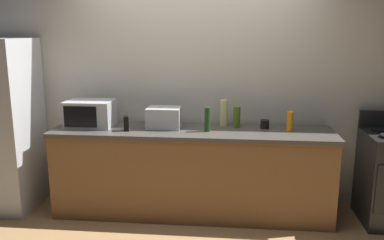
{
  "coord_description": "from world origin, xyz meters",
  "views": [
    {
      "loc": [
        0.4,
        -3.57,
        1.89
      ],
      "look_at": [
        0.0,
        0.4,
        1.0
      ],
      "focal_mm": 38.2,
      "sensor_mm": 36.0,
      "label": 1
    }
  ],
  "objects_px": {
    "bottle_wine": "(207,119)",
    "bottle_dish_soap": "(290,121)",
    "bottle_vinegar": "(224,113)",
    "cordless_phone": "(126,123)",
    "toaster_oven": "(164,118)",
    "mug_black": "(265,124)",
    "microwave": "(90,113)",
    "bottle_olive_oil": "(237,117)"
  },
  "relations": [
    {
      "from": "bottle_dish_soap",
      "to": "bottle_wine",
      "type": "height_order",
      "value": "bottle_wine"
    },
    {
      "from": "toaster_oven",
      "to": "cordless_phone",
      "type": "height_order",
      "value": "toaster_oven"
    },
    {
      "from": "bottle_olive_oil",
      "to": "bottle_dish_soap",
      "type": "height_order",
      "value": "bottle_olive_oil"
    },
    {
      "from": "bottle_vinegar",
      "to": "bottle_olive_oil",
      "type": "bearing_deg",
      "value": -21.7
    },
    {
      "from": "microwave",
      "to": "cordless_phone",
      "type": "distance_m",
      "value": 0.45
    },
    {
      "from": "toaster_oven",
      "to": "bottle_olive_oil",
      "type": "xyz_separation_m",
      "value": [
        0.74,
        0.09,
        0.0
      ]
    },
    {
      "from": "microwave",
      "to": "bottle_vinegar",
      "type": "distance_m",
      "value": 1.39
    },
    {
      "from": "toaster_oven",
      "to": "bottle_wine",
      "type": "xyz_separation_m",
      "value": [
        0.45,
        -0.11,
        0.02
      ]
    },
    {
      "from": "microwave",
      "to": "toaster_oven",
      "type": "height_order",
      "value": "microwave"
    },
    {
      "from": "cordless_phone",
      "to": "bottle_vinegar",
      "type": "height_order",
      "value": "bottle_vinegar"
    },
    {
      "from": "bottle_vinegar",
      "to": "mug_black",
      "type": "xyz_separation_m",
      "value": [
        0.42,
        -0.07,
        -0.09
      ]
    },
    {
      "from": "bottle_wine",
      "to": "cordless_phone",
      "type": "bearing_deg",
      "value": -177.01
    },
    {
      "from": "bottle_wine",
      "to": "bottle_vinegar",
      "type": "bearing_deg",
      "value": 58.28
    },
    {
      "from": "cordless_phone",
      "to": "mug_black",
      "type": "xyz_separation_m",
      "value": [
        1.38,
        0.23,
        -0.03
      ]
    },
    {
      "from": "bottle_vinegar",
      "to": "bottle_wine",
      "type": "bearing_deg",
      "value": -121.72
    },
    {
      "from": "cordless_phone",
      "to": "bottle_dish_soap",
      "type": "relative_size",
      "value": 0.75
    },
    {
      "from": "toaster_oven",
      "to": "bottle_vinegar",
      "type": "bearing_deg",
      "value": 13.11
    },
    {
      "from": "cordless_phone",
      "to": "bottle_dish_soap",
      "type": "bearing_deg",
      "value": -11.19
    },
    {
      "from": "mug_black",
      "to": "microwave",
      "type": "bearing_deg",
      "value": -177.26
    },
    {
      "from": "toaster_oven",
      "to": "bottle_olive_oil",
      "type": "distance_m",
      "value": 0.75
    },
    {
      "from": "cordless_phone",
      "to": "bottle_olive_oil",
      "type": "distance_m",
      "value": 1.13
    },
    {
      "from": "toaster_oven",
      "to": "cordless_phone",
      "type": "relative_size",
      "value": 2.27
    },
    {
      "from": "mug_black",
      "to": "cordless_phone",
      "type": "bearing_deg",
      "value": -170.71
    },
    {
      "from": "mug_black",
      "to": "bottle_dish_soap",
      "type": "bearing_deg",
      "value": -20.48
    },
    {
      "from": "bottle_wine",
      "to": "bottle_dish_soap",
      "type": "bearing_deg",
      "value": 6.64
    },
    {
      "from": "bottle_vinegar",
      "to": "toaster_oven",
      "type": "bearing_deg",
      "value": -166.89
    },
    {
      "from": "cordless_phone",
      "to": "mug_black",
      "type": "height_order",
      "value": "cordless_phone"
    },
    {
      "from": "mug_black",
      "to": "toaster_oven",
      "type": "bearing_deg",
      "value": -175.88
    },
    {
      "from": "bottle_dish_soap",
      "to": "cordless_phone",
      "type": "bearing_deg",
      "value": -175.17
    },
    {
      "from": "microwave",
      "to": "bottle_olive_oil",
      "type": "distance_m",
      "value": 1.52
    },
    {
      "from": "bottle_vinegar",
      "to": "bottle_wine",
      "type": "distance_m",
      "value": 0.3
    },
    {
      "from": "toaster_oven",
      "to": "mug_black",
      "type": "bearing_deg",
      "value": 4.12
    },
    {
      "from": "microwave",
      "to": "bottle_vinegar",
      "type": "xyz_separation_m",
      "value": [
        1.38,
        0.15,
        0.0
      ]
    },
    {
      "from": "toaster_oven",
      "to": "cordless_phone",
      "type": "xyz_separation_m",
      "value": [
        -0.36,
        -0.15,
        -0.03
      ]
    },
    {
      "from": "bottle_vinegar",
      "to": "bottle_dish_soap",
      "type": "height_order",
      "value": "bottle_vinegar"
    },
    {
      "from": "bottle_dish_soap",
      "to": "bottle_vinegar",
      "type": "bearing_deg",
      "value": 166.6
    },
    {
      "from": "bottle_olive_oil",
      "to": "bottle_wine",
      "type": "bearing_deg",
      "value": -145.68
    },
    {
      "from": "bottle_dish_soap",
      "to": "toaster_oven",
      "type": "bearing_deg",
      "value": 179.3
    },
    {
      "from": "bottle_wine",
      "to": "mug_black",
      "type": "xyz_separation_m",
      "value": [
        0.57,
        0.18,
        -0.08
      ]
    },
    {
      "from": "toaster_oven",
      "to": "bottle_wine",
      "type": "relative_size",
      "value": 1.41
    },
    {
      "from": "bottle_olive_oil",
      "to": "bottle_dish_soap",
      "type": "relative_size",
      "value": 1.09
    },
    {
      "from": "microwave",
      "to": "bottle_olive_oil",
      "type": "bearing_deg",
      "value": 3.77
    }
  ]
}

